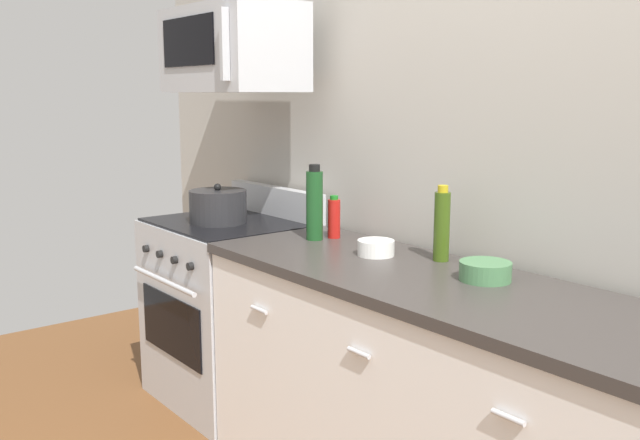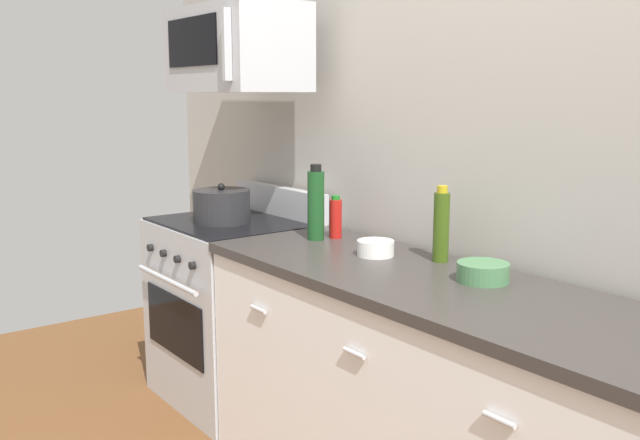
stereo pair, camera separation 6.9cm
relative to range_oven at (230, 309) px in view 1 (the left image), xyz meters
The scene contains 10 objects.
back_wall 1.90m from the range_oven, 14.02° to the left, with size 5.60×0.10×2.70m, color #B7B2A8.
counter_unit 1.63m from the range_oven, ahead, with size 2.51×0.66×0.92m.
range_oven is the anchor object (origin of this frame).
microwave 1.28m from the range_oven, 89.71° to the left, with size 0.74×0.44×0.40m.
bottle_wine_green 0.86m from the range_oven, ahead, with size 0.07×0.07×0.33m.
bottle_olive_oil 1.36m from the range_oven, ahead, with size 0.06×0.06×0.29m.
bottle_hot_sauce_red 0.84m from the range_oven, 14.58° to the left, with size 0.06×0.06×0.19m.
bowl_white_ceramic 1.10m from the range_oven, ahead, with size 0.15×0.15×0.06m.
bowl_green_glaze 1.57m from the range_oven, ahead, with size 0.18×0.18×0.06m.
stockpot 0.54m from the range_oven, 90.00° to the right, with size 0.28×0.28×0.19m.
Camera 1 is at (1.29, -1.74, 1.54)m, focal length 38.91 mm.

